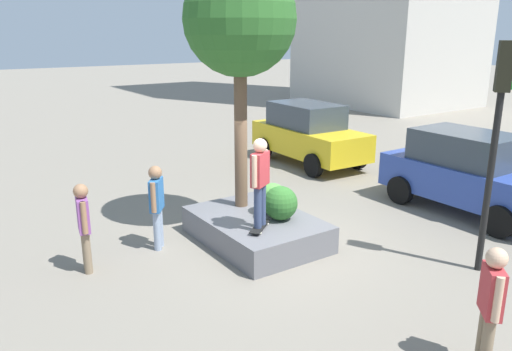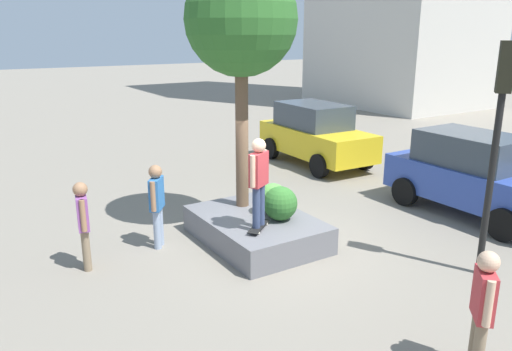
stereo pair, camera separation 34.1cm
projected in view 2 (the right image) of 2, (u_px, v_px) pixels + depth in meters
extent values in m
plane|color=gray|center=(276.00, 245.00, 10.56)|extent=(120.00, 120.00, 0.00)
cube|color=slate|center=(256.00, 229.00, 10.67)|extent=(2.91, 2.06, 0.57)
cylinder|color=brown|center=(242.00, 132.00, 10.83)|extent=(0.28, 0.28, 3.36)
sphere|color=#2D6628|center=(241.00, 19.00, 10.19)|extent=(2.34, 2.34, 2.34)
sphere|color=#4C8C3D|center=(273.00, 199.00, 10.70)|extent=(0.66, 0.66, 0.66)
sphere|color=#2D6628|center=(280.00, 203.00, 10.32)|extent=(0.71, 0.71, 0.71)
cube|color=black|center=(259.00, 226.00, 9.89)|extent=(0.67, 0.75, 0.02)
sphere|color=beige|center=(259.00, 233.00, 9.64)|extent=(0.06, 0.06, 0.06)
sphere|color=beige|center=(250.00, 232.00, 9.69)|extent=(0.06, 0.06, 0.06)
sphere|color=beige|center=(267.00, 224.00, 10.10)|extent=(0.06, 0.06, 0.06)
sphere|color=beige|center=(259.00, 223.00, 10.16)|extent=(0.06, 0.06, 0.06)
cylinder|color=navy|center=(261.00, 204.00, 9.86)|extent=(0.15, 0.15, 0.83)
cylinder|color=navy|center=(256.00, 207.00, 9.68)|extent=(0.15, 0.15, 0.83)
cube|color=#B23338|center=(259.00, 169.00, 9.57)|extent=(0.41, 0.51, 0.65)
cylinder|color=#D8AD8C|center=(264.00, 165.00, 9.77)|extent=(0.10, 0.10, 0.62)
cylinder|color=#D8AD8C|center=(253.00, 171.00, 9.35)|extent=(0.10, 0.10, 0.62)
sphere|color=#D8AD8C|center=(259.00, 146.00, 9.44)|extent=(0.27, 0.27, 0.27)
cube|color=gold|center=(316.00, 141.00, 16.85)|extent=(4.42, 1.97, 0.87)
cube|color=#38424C|center=(313.00, 115.00, 16.80)|extent=(2.49, 1.69, 0.78)
cylinder|color=black|center=(364.00, 159.00, 16.25)|extent=(0.75, 0.24, 0.74)
cylinder|color=black|center=(319.00, 166.00, 15.36)|extent=(0.75, 0.24, 0.74)
cylinder|color=black|center=(313.00, 143.00, 18.57)|extent=(0.75, 0.24, 0.74)
cylinder|color=black|center=(271.00, 148.00, 17.68)|extent=(0.75, 0.24, 0.74)
cube|color=#2D479E|center=(476.00, 183.00, 12.14)|extent=(4.27, 1.81, 0.85)
cube|color=#38424C|center=(472.00, 149.00, 12.09)|extent=(2.40, 1.59, 0.77)
cylinder|color=black|center=(504.00, 225.00, 10.69)|extent=(0.73, 0.22, 0.73)
cylinder|color=black|center=(450.00, 181.00, 13.83)|extent=(0.73, 0.22, 0.73)
cylinder|color=black|center=(405.00, 191.00, 12.91)|extent=(0.73, 0.22, 0.73)
cylinder|color=black|center=(490.00, 187.00, 8.87)|extent=(0.12, 0.12, 3.33)
cube|color=black|center=(506.00, 67.00, 8.30)|extent=(0.36, 0.37, 0.85)
cylinder|color=#847056|center=(475.00, 342.00, 6.56)|extent=(0.15, 0.15, 0.83)
cylinder|color=#847056|center=(478.00, 351.00, 6.38)|extent=(0.15, 0.15, 0.83)
cube|color=#B23338|center=(484.00, 295.00, 6.27)|extent=(0.47, 0.47, 0.65)
cylinder|color=#D8AD8C|center=(480.00, 284.00, 6.49)|extent=(0.10, 0.10, 0.61)
cylinder|color=#D8AD8C|center=(489.00, 304.00, 6.03)|extent=(0.10, 0.10, 0.61)
sphere|color=#D8AD8C|center=(489.00, 262.00, 6.14)|extent=(0.27, 0.27, 0.27)
cylinder|color=#8C9EB7|center=(160.00, 226.00, 10.47)|extent=(0.15, 0.15, 0.83)
cylinder|color=#8C9EB7|center=(157.00, 230.00, 10.28)|extent=(0.15, 0.15, 0.83)
cube|color=#2D6BB2|center=(156.00, 194.00, 10.17)|extent=(0.50, 0.44, 0.65)
cylinder|color=#9E7251|center=(160.00, 189.00, 10.40)|extent=(0.10, 0.10, 0.62)
cylinder|color=#9E7251|center=(153.00, 197.00, 9.93)|extent=(0.10, 0.10, 0.62)
sphere|color=#9E7251|center=(155.00, 172.00, 10.04)|extent=(0.27, 0.27, 0.27)
cylinder|color=#847056|center=(86.00, 247.00, 9.49)|extent=(0.15, 0.15, 0.81)
cylinder|color=#847056|center=(86.00, 251.00, 9.32)|extent=(0.15, 0.15, 0.81)
cube|color=#8C4C99|center=(82.00, 212.00, 9.21)|extent=(0.48, 0.27, 0.63)
cylinder|color=#9E7251|center=(82.00, 207.00, 9.42)|extent=(0.10, 0.10, 0.60)
cylinder|color=#9E7251|center=(83.00, 216.00, 8.99)|extent=(0.10, 0.10, 0.60)
sphere|color=#9E7251|center=(80.00, 189.00, 9.09)|extent=(0.26, 0.26, 0.26)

